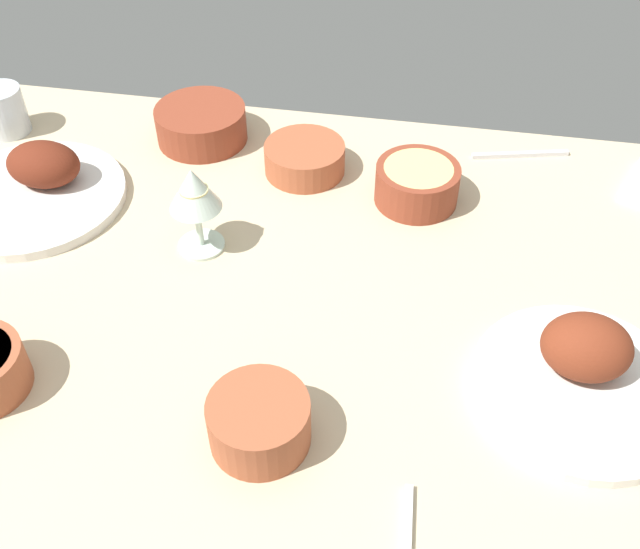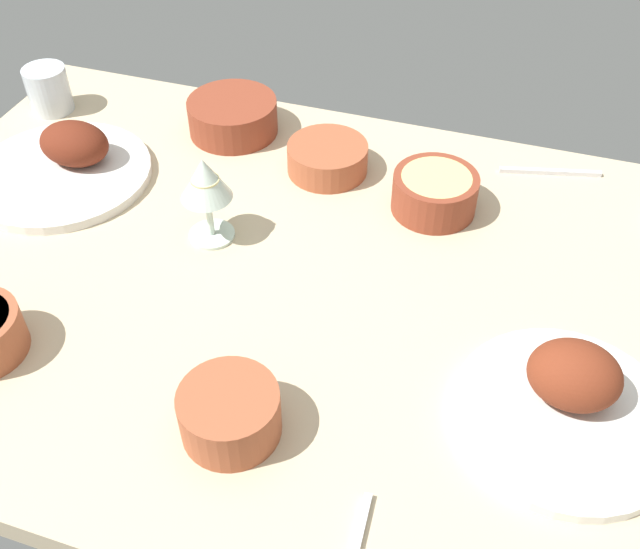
{
  "view_description": "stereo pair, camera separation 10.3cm",
  "coord_description": "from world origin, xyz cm",
  "px_view_note": "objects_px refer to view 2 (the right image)",
  "views": [
    {
      "loc": [
        -13.2,
        73.56,
        77.6
      ],
      "look_at": [
        0.0,
        0.0,
        6.0
      ],
      "focal_mm": 41.43,
      "sensor_mm": 36.0,
      "label": 1
    },
    {
      "loc": [
        -23.22,
        71.03,
        77.6
      ],
      "look_at": [
        0.0,
        0.0,
        6.0
      ],
      "focal_mm": 41.43,
      "sensor_mm": 36.0,
      "label": 2
    }
  ],
  "objects_px": {
    "fork_loose": "(550,172)",
    "plate_far_side": "(568,399)",
    "plate_center_main": "(66,164)",
    "bowl_sauce": "(233,115)",
    "wine_glass": "(205,183)",
    "bowl_onions": "(230,412)",
    "bowl_cream": "(327,157)",
    "bowl_potatoes": "(435,192)",
    "water_tumbler": "(48,89)"
  },
  "relations": [
    {
      "from": "bowl_cream",
      "to": "fork_loose",
      "type": "relative_size",
      "value": 0.8
    },
    {
      "from": "bowl_potatoes",
      "to": "fork_loose",
      "type": "bearing_deg",
      "value": -137.55
    },
    {
      "from": "bowl_sauce",
      "to": "fork_loose",
      "type": "height_order",
      "value": "bowl_sauce"
    },
    {
      "from": "bowl_onions",
      "to": "fork_loose",
      "type": "height_order",
      "value": "bowl_onions"
    },
    {
      "from": "water_tumbler",
      "to": "plate_far_side",
      "type": "bearing_deg",
      "value": 157.09
    },
    {
      "from": "plate_center_main",
      "to": "fork_loose",
      "type": "height_order",
      "value": "plate_center_main"
    },
    {
      "from": "plate_center_main",
      "to": "bowl_cream",
      "type": "height_order",
      "value": "plate_center_main"
    },
    {
      "from": "wine_glass",
      "to": "water_tumbler",
      "type": "relative_size",
      "value": 1.67
    },
    {
      "from": "plate_far_side",
      "to": "wine_glass",
      "type": "height_order",
      "value": "wine_glass"
    },
    {
      "from": "bowl_onions",
      "to": "plate_center_main",
      "type": "bearing_deg",
      "value": -39.83
    },
    {
      "from": "bowl_sauce",
      "to": "wine_glass",
      "type": "xyz_separation_m",
      "value": [
        -0.08,
        0.28,
        0.07
      ]
    },
    {
      "from": "plate_center_main",
      "to": "water_tumbler",
      "type": "height_order",
      "value": "same"
    },
    {
      "from": "plate_far_side",
      "to": "bowl_potatoes",
      "type": "distance_m",
      "value": 0.41
    },
    {
      "from": "plate_far_side",
      "to": "bowl_potatoes",
      "type": "bearing_deg",
      "value": -55.64
    },
    {
      "from": "bowl_onions",
      "to": "water_tumbler",
      "type": "xyz_separation_m",
      "value": [
        0.6,
        -0.56,
        0.01
      ]
    },
    {
      "from": "wine_glass",
      "to": "water_tumbler",
      "type": "xyz_separation_m",
      "value": [
        0.43,
        -0.24,
        -0.06
      ]
    },
    {
      "from": "bowl_cream",
      "to": "wine_glass",
      "type": "relative_size",
      "value": 0.96
    },
    {
      "from": "plate_far_side",
      "to": "wine_glass",
      "type": "distance_m",
      "value": 0.57
    },
    {
      "from": "plate_far_side",
      "to": "bowl_sauce",
      "type": "xyz_separation_m",
      "value": [
        0.62,
        -0.45,
        0.01
      ]
    },
    {
      "from": "bowl_sauce",
      "to": "bowl_potatoes",
      "type": "relative_size",
      "value": 1.19
    },
    {
      "from": "water_tumbler",
      "to": "bowl_potatoes",
      "type": "bearing_deg",
      "value": 174.41
    },
    {
      "from": "bowl_cream",
      "to": "fork_loose",
      "type": "height_order",
      "value": "bowl_cream"
    },
    {
      "from": "plate_far_side",
      "to": "bowl_cream",
      "type": "bearing_deg",
      "value": -42.36
    },
    {
      "from": "bowl_sauce",
      "to": "plate_center_main",
      "type": "bearing_deg",
      "value": 44.36
    },
    {
      "from": "bowl_cream",
      "to": "bowl_sauce",
      "type": "distance_m",
      "value": 0.21
    },
    {
      "from": "bowl_potatoes",
      "to": "water_tumbler",
      "type": "relative_size",
      "value": 1.59
    },
    {
      "from": "plate_far_side",
      "to": "bowl_onions",
      "type": "distance_m",
      "value": 0.4
    },
    {
      "from": "bowl_sauce",
      "to": "bowl_cream",
      "type": "bearing_deg",
      "value": 162.53
    },
    {
      "from": "wine_glass",
      "to": "fork_loose",
      "type": "relative_size",
      "value": 0.83
    },
    {
      "from": "bowl_sauce",
      "to": "plate_far_side",
      "type": "bearing_deg",
      "value": 144.18
    },
    {
      "from": "plate_center_main",
      "to": "fork_loose",
      "type": "relative_size",
      "value": 1.76
    },
    {
      "from": "bowl_potatoes",
      "to": "bowl_onions",
      "type": "relative_size",
      "value": 1.12
    },
    {
      "from": "water_tumbler",
      "to": "bowl_cream",
      "type": "bearing_deg",
      "value": 177.31
    },
    {
      "from": "fork_loose",
      "to": "plate_far_side",
      "type": "bearing_deg",
      "value": -96.65
    },
    {
      "from": "fork_loose",
      "to": "bowl_sauce",
      "type": "bearing_deg",
      "value": 170.71
    },
    {
      "from": "plate_far_side",
      "to": "wine_glass",
      "type": "bearing_deg",
      "value": -17.4
    },
    {
      "from": "bowl_sauce",
      "to": "wine_glass",
      "type": "relative_size",
      "value": 1.13
    },
    {
      "from": "plate_center_main",
      "to": "bowl_onions",
      "type": "height_order",
      "value": "plate_center_main"
    },
    {
      "from": "bowl_sauce",
      "to": "wine_glass",
      "type": "height_order",
      "value": "wine_glass"
    },
    {
      "from": "bowl_potatoes",
      "to": "plate_center_main",
      "type": "bearing_deg",
      "value": 9.42
    },
    {
      "from": "bowl_cream",
      "to": "bowl_sauce",
      "type": "xyz_separation_m",
      "value": [
        0.2,
        -0.06,
        0.01
      ]
    },
    {
      "from": "plate_center_main",
      "to": "wine_glass",
      "type": "bearing_deg",
      "value": 166.66
    },
    {
      "from": "plate_far_side",
      "to": "plate_center_main",
      "type": "distance_m",
      "value": 0.87
    },
    {
      "from": "bowl_sauce",
      "to": "fork_loose",
      "type": "bearing_deg",
      "value": -175.35
    },
    {
      "from": "plate_far_side",
      "to": "bowl_onions",
      "type": "relative_size",
      "value": 2.26
    },
    {
      "from": "plate_center_main",
      "to": "water_tumbler",
      "type": "relative_size",
      "value": 3.55
    },
    {
      "from": "plate_center_main",
      "to": "bowl_onions",
      "type": "distance_m",
      "value": 0.6
    },
    {
      "from": "bowl_cream",
      "to": "water_tumbler",
      "type": "bearing_deg",
      "value": -2.69
    },
    {
      "from": "bowl_onions",
      "to": "fork_loose",
      "type": "xyz_separation_m",
      "value": [
        -0.31,
        -0.64,
        -0.03
      ]
    },
    {
      "from": "bowl_potatoes",
      "to": "plate_far_side",
      "type": "bearing_deg",
      "value": 124.36
    }
  ]
}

